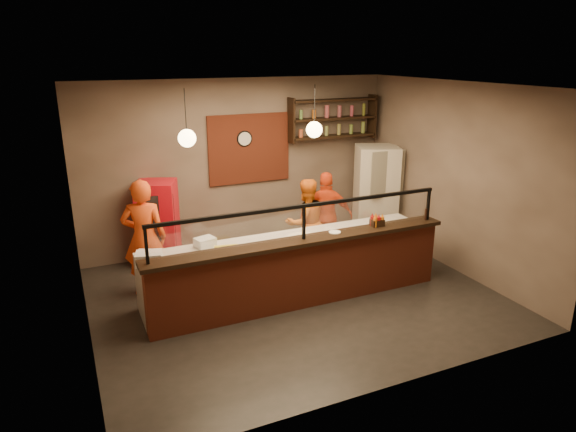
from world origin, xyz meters
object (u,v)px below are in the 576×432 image
red_cooler (158,224)px  pizza_dough (303,238)px  wall_clock (244,139)px  cook_left (144,238)px  cook_right (326,216)px  cook_mid (306,222)px  condiment_caddy (377,222)px  fridge (376,193)px  pepper_mill (426,214)px

red_cooler → pizza_dough: red_cooler is taller
wall_clock → red_cooler: wall_clock is taller
cook_left → cook_right: bearing=-159.8°
wall_clock → cook_right: 2.11m
cook_mid → condiment_caddy: (0.58, -1.33, 0.33)m
fridge → red_cooler: size_ratio=1.24×
pizza_dough → cook_mid: bearing=62.0°
cook_mid → condiment_caddy: 1.49m
wall_clock → red_cooler: 2.22m
cook_right → pizza_dough: 1.48m
wall_clock → cook_right: size_ratio=0.19×
condiment_caddy → cook_mid: bearing=113.5°
cook_mid → cook_right: bearing=-167.9°
cook_right → fridge: bearing=-135.0°
fridge → pepper_mill: bearing=-79.7°
pepper_mill → cook_left: bearing=161.7°
cook_mid → pizza_dough: 1.12m
cook_left → pepper_mill: (4.23, -1.40, 0.23)m
cook_right → condiment_caddy: 1.48m
wall_clock → condiment_caddy: (1.20, -2.70, -0.99)m
wall_clock → cook_left: size_ratio=0.16×
pepper_mill → fridge: bearing=78.4°
cook_left → red_cooler: (0.40, 1.07, -0.16)m
fridge → condiment_caddy: 2.38m
cook_mid → fridge: size_ratio=0.83×
cook_right → wall_clock: bearing=-25.3°
cook_right → condiment_caddy: bearing=118.1°
cook_right → cook_mid: bearing=36.9°
cook_mid → fridge: fridge is taller
red_cooler → pepper_mill: red_cooler is taller
pizza_dough → condiment_caddy: (1.10, -0.35, 0.21)m
pizza_dough → condiment_caddy: 1.17m
cook_right → fridge: (1.41, 0.55, 0.14)m
wall_clock → pizza_dough: wall_clock is taller
wall_clock → cook_mid: wall_clock is taller
cook_left → pizza_dough: bearing=174.7°
wall_clock → cook_mid: size_ratio=0.19×
wall_clock → condiment_caddy: 3.11m
pizza_dough → cook_right: bearing=47.7°
cook_right → pepper_mill: size_ratio=8.47×
cook_right → condiment_caddy: (0.11, -1.44, 0.30)m
condiment_caddy → pepper_mill: pepper_mill is taller
fridge → pizza_dough: fridge is taller
cook_mid → cook_left: bearing=-0.8°
pizza_dough → cook_left: bearing=156.7°
condiment_caddy → cook_left: bearing=158.4°
fridge → cook_mid: bearing=-138.8°
condiment_caddy → red_cooler: bearing=140.9°
wall_clock → condiment_caddy: bearing=-66.1°
cook_right → red_cooler: (-2.84, 0.95, -0.05)m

